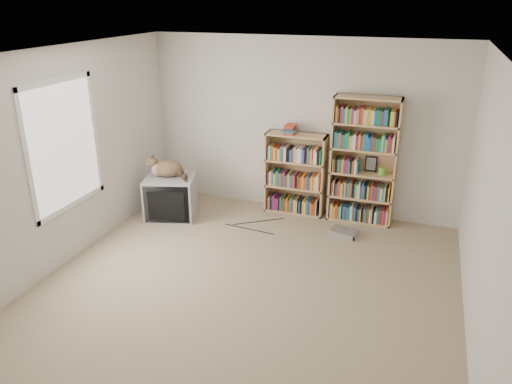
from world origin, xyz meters
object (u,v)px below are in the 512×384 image
(dvd_player, at_px, (344,233))
(bookcase_tall, at_px, (363,164))
(bookcase_short, at_px, (296,177))
(crt_tv, at_px, (171,197))
(cat, at_px, (170,171))

(dvd_player, bearing_deg, bookcase_tall, 91.31)
(bookcase_short, bearing_deg, bookcase_tall, -0.08)
(dvd_player, bearing_deg, bookcase_short, 158.00)
(crt_tv, relative_size, cat, 1.18)
(dvd_player, bearing_deg, cat, -163.22)
(bookcase_tall, bearing_deg, cat, -163.76)
(crt_tv, xyz_separation_m, bookcase_short, (1.65, 0.75, 0.24))
(crt_tv, bearing_deg, dvd_player, -12.53)
(cat, height_order, bookcase_short, bookcase_short)
(bookcase_short, height_order, dvd_player, bookcase_short)
(bookcase_short, relative_size, dvd_player, 3.46)
(cat, xyz_separation_m, bookcase_tall, (2.58, 0.75, 0.16))
(crt_tv, bearing_deg, bookcase_tall, -0.41)
(cat, xyz_separation_m, bookcase_short, (1.63, 0.75, -0.14))
(crt_tv, xyz_separation_m, dvd_player, (2.49, 0.17, -0.26))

